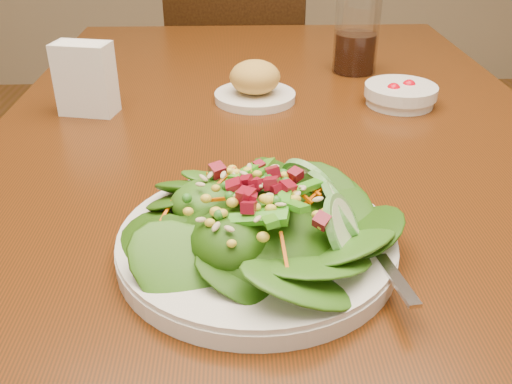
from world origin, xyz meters
TOP-DOWN VIEW (x-y plane):
  - dining_table at (0.00, 0.00)m, footprint 0.90×1.40m
  - chair_far at (-0.04, 0.99)m, footprint 0.51×0.51m
  - salad_plate at (-0.03, -0.33)m, footprint 0.29×0.29m
  - bread_plate at (-0.03, 0.13)m, footprint 0.14×0.14m
  - tomato_bowl at (0.22, 0.10)m, footprint 0.12×0.12m
  - drinking_glass at (0.18, 0.29)m, footprint 0.09×0.09m
  - napkin_holder at (-0.31, 0.08)m, footprint 0.10×0.07m

SIDE VIEW (x-z plane):
  - chair_far at x=-0.04m, z-range 0.03..0.97m
  - dining_table at x=0.00m, z-range 0.27..1.02m
  - tomato_bowl at x=0.22m, z-range 0.75..0.79m
  - bread_plate at x=-0.03m, z-range 0.74..0.82m
  - salad_plate at x=-0.03m, z-range 0.74..0.82m
  - napkin_holder at x=-0.31m, z-range 0.75..0.87m
  - drinking_glass at x=0.18m, z-range 0.74..0.89m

